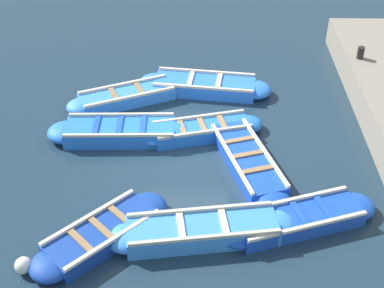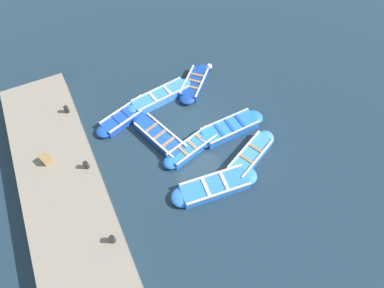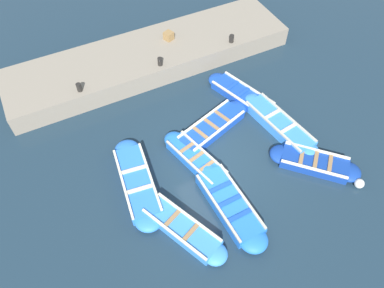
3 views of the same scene
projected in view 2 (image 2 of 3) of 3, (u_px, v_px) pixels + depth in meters
name	position (u px, v px, depth m)	size (l,w,h in m)	color
ground_plane	(195.00, 136.00, 14.46)	(120.00, 120.00, 0.00)	#1C303F
boat_mid_row	(230.00, 128.00, 14.46)	(3.77, 1.09, 0.46)	blue
boat_far_corner	(194.00, 83.00, 16.30)	(2.91, 2.89, 0.41)	navy
boat_tucked	(161.00, 96.00, 15.69)	(4.00, 1.36, 0.47)	#3884E0
boat_centre	(160.00, 137.00, 14.20)	(1.94, 3.78, 0.41)	#1947B7
boat_alongside	(250.00, 156.00, 13.59)	(3.47, 2.11, 0.42)	#3884E0
boat_stern_in	(127.00, 116.00, 14.98)	(3.63, 1.91, 0.40)	#1947B7
boat_inner_gap	(215.00, 186.00, 12.68)	(3.98, 1.42, 0.44)	blue
boat_drifting	(192.00, 147.00, 13.86)	(3.34, 1.52, 0.41)	blue
quay_wall	(62.00, 184.00, 12.49)	(3.08, 12.56, 0.86)	gray
bollard_north	(112.00, 239.00, 10.54)	(0.20, 0.20, 0.35)	black
bollard_mid_north	(86.00, 165.00, 12.30)	(0.20, 0.20, 0.35)	black
bollard_mid_south	(66.00, 109.00, 14.06)	(0.20, 0.20, 0.35)	black
wooden_crate	(46.00, 159.00, 12.46)	(0.36, 0.36, 0.36)	olive
buoy_orange_near	(209.00, 67.00, 17.09)	(0.34, 0.34, 0.34)	silver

